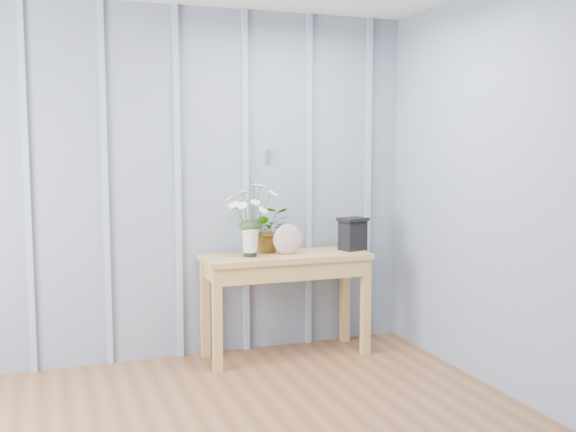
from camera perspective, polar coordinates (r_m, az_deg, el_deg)
name	(u,v)px	position (r m, az deg, el deg)	size (l,w,h in m)	color
room_shell	(175,54)	(3.52, -9.54, 13.38)	(4.00, 4.50, 2.50)	gray
sideboard	(286,270)	(4.87, -0.20, -4.56)	(1.20, 0.45, 0.75)	#AF8948
daisy_vase	(250,206)	(4.70, -3.23, 0.85)	(0.40, 0.31, 0.57)	black
spider_plant	(268,229)	(4.92, -1.72, -1.14)	(0.30, 0.26, 0.33)	#203B1B
felt_disc_vessel	(288,239)	(4.81, -0.02, -1.99)	(0.22, 0.06, 0.22)	#854E5A
carved_box	(353,234)	(5.03, 5.50, -1.49)	(0.23, 0.20, 0.24)	black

